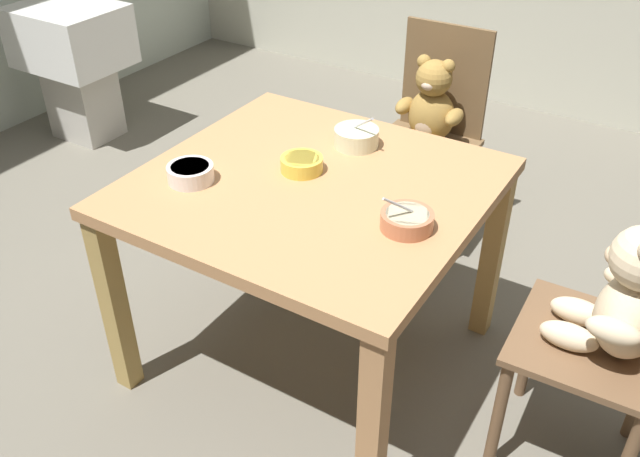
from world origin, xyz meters
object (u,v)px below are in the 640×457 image
(porridge_bowl_cream_far_center, at_px, (357,137))
(sink_basin, at_px, (74,53))
(porridge_bowl_terracotta_near_right, at_px, (407,220))
(porridge_bowl_yellow_center, at_px, (302,164))
(dining_table, at_px, (312,209))
(teddy_chair_near_right, at_px, (622,316))
(teddy_chair_far_center, at_px, (429,120))
(porridge_bowl_white_near_left, at_px, (191,173))

(porridge_bowl_cream_far_center, bearing_deg, sink_basin, 164.94)
(porridge_bowl_terracotta_near_right, bearing_deg, porridge_bowl_yellow_center, 164.10)
(dining_table, relative_size, porridge_bowl_terracotta_near_right, 6.99)
(dining_table, distance_m, porridge_bowl_yellow_center, 0.14)
(teddy_chair_near_right, bearing_deg, teddy_chair_far_center, -44.60)
(porridge_bowl_white_near_left, height_order, sink_basin, porridge_bowl_white_near_left)
(porridge_bowl_terracotta_near_right, bearing_deg, dining_table, 167.87)
(dining_table, distance_m, sink_basin, 2.22)
(porridge_bowl_yellow_center, bearing_deg, porridge_bowl_cream_far_center, 74.60)
(teddy_chair_near_right, xyz_separation_m, porridge_bowl_white_near_left, (-1.25, -0.23, 0.17))
(dining_table, bearing_deg, porridge_bowl_yellow_center, 145.65)
(teddy_chair_far_center, height_order, porridge_bowl_white_near_left, teddy_chair_far_center)
(porridge_bowl_cream_far_center, xyz_separation_m, sink_basin, (-2.05, 0.55, -0.27))
(porridge_bowl_cream_far_center, distance_m, sink_basin, 2.14)
(porridge_bowl_terracotta_near_right, bearing_deg, teddy_chair_near_right, 11.95)
(teddy_chair_far_center, distance_m, teddy_chair_near_right, 1.28)
(teddy_chair_near_right, distance_m, porridge_bowl_terracotta_near_right, 0.62)
(porridge_bowl_terracotta_near_right, relative_size, sink_basin, 0.20)
(porridge_bowl_yellow_center, bearing_deg, teddy_chair_near_right, 0.18)
(porridge_bowl_yellow_center, height_order, porridge_bowl_terracotta_near_right, porridge_bowl_terracotta_near_right)
(porridge_bowl_yellow_center, distance_m, sink_basin, 2.15)
(teddy_chair_far_center, height_order, porridge_bowl_cream_far_center, teddy_chair_far_center)
(teddy_chair_far_center, distance_m, porridge_bowl_cream_far_center, 0.66)
(sink_basin, bearing_deg, porridge_bowl_white_near_left, -30.50)
(sink_basin, bearing_deg, teddy_chair_near_right, -14.76)
(porridge_bowl_cream_far_center, bearing_deg, teddy_chair_near_right, -14.11)
(teddy_chair_near_right, xyz_separation_m, porridge_bowl_cream_far_center, (-0.93, 0.23, 0.18))
(porridge_bowl_white_near_left, relative_size, porridge_bowl_cream_far_center, 0.94)
(teddy_chair_far_center, distance_m, sink_basin, 2.05)
(dining_table, xyz_separation_m, teddy_chair_near_right, (0.94, 0.05, -0.04))
(porridge_bowl_yellow_center, distance_m, porridge_bowl_cream_far_center, 0.25)
(teddy_chair_far_center, relative_size, teddy_chair_near_right, 1.07)
(porridge_bowl_white_near_left, bearing_deg, sink_basin, 149.50)
(dining_table, relative_size, porridge_bowl_yellow_center, 7.70)
(porridge_bowl_white_near_left, bearing_deg, porridge_bowl_yellow_center, 42.23)
(dining_table, xyz_separation_m, porridge_bowl_cream_far_center, (0.00, 0.28, 0.13))
(porridge_bowl_cream_far_center, height_order, sink_basin, porridge_bowl_cream_far_center)
(porridge_bowl_yellow_center, relative_size, porridge_bowl_cream_far_center, 0.88)
(teddy_chair_near_right, bearing_deg, porridge_bowl_white_near_left, 8.79)
(teddy_chair_far_center, relative_size, sink_basin, 1.26)
(porridge_bowl_terracotta_near_right, bearing_deg, sink_basin, 159.29)
(porridge_bowl_terracotta_near_right, bearing_deg, teddy_chair_far_center, 109.88)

